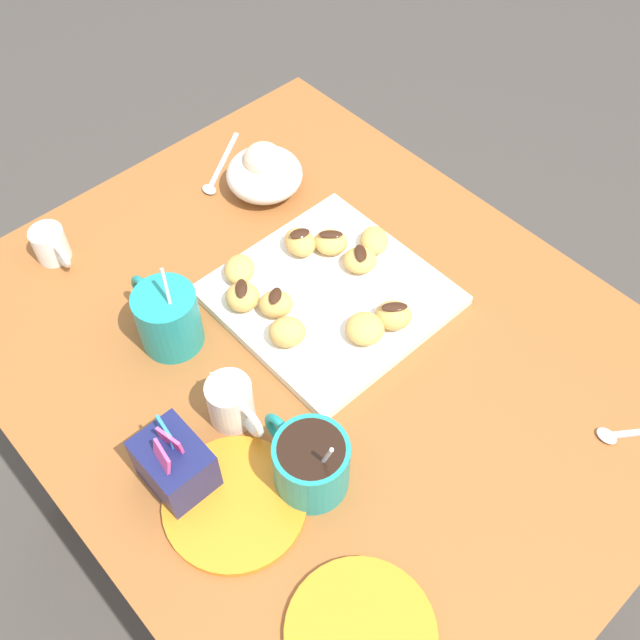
# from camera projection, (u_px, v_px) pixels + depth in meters

# --- Properties ---
(ground_plane) EXTENTS (8.00, 8.00, 0.00)m
(ground_plane) POSITION_uv_depth(u_px,v_px,m) (319.00, 536.00, 1.64)
(ground_plane) COLOR #423D38
(dining_table) EXTENTS (0.99, 0.80, 0.75)m
(dining_table) POSITION_uv_depth(u_px,v_px,m) (319.00, 396.00, 1.15)
(dining_table) COLOR #935628
(dining_table) RESTS_ON ground_plane
(pastry_plate_square) EXTENTS (0.30, 0.30, 0.02)m
(pastry_plate_square) POSITION_uv_depth(u_px,v_px,m) (330.00, 296.00, 1.08)
(pastry_plate_square) COLOR white
(pastry_plate_square) RESTS_ON dining_table
(coffee_mug_teal_left) EXTENTS (0.13, 0.09, 0.13)m
(coffee_mug_teal_left) POSITION_uv_depth(u_px,v_px,m) (310.00, 462.00, 0.88)
(coffee_mug_teal_left) COLOR teal
(coffee_mug_teal_left) RESTS_ON dining_table
(coffee_mug_teal_right) EXTENTS (0.13, 0.09, 0.15)m
(coffee_mug_teal_right) POSITION_uv_depth(u_px,v_px,m) (167.00, 316.00, 1.00)
(coffee_mug_teal_right) COLOR teal
(coffee_mug_teal_right) RESTS_ON dining_table
(cream_pitcher_white) EXTENTS (0.10, 0.06, 0.07)m
(cream_pitcher_white) POSITION_uv_depth(u_px,v_px,m) (231.00, 401.00, 0.94)
(cream_pitcher_white) COLOR white
(cream_pitcher_white) RESTS_ON dining_table
(sugar_caddy) EXTENTS (0.09, 0.07, 0.11)m
(sugar_caddy) POSITION_uv_depth(u_px,v_px,m) (175.00, 465.00, 0.88)
(sugar_caddy) COLOR #191E51
(sugar_caddy) RESTS_ON dining_table
(ice_cream_bowl) EXTENTS (0.13, 0.13, 0.09)m
(ice_cream_bowl) POSITION_uv_depth(u_px,v_px,m) (264.00, 172.00, 1.20)
(ice_cream_bowl) COLOR white
(ice_cream_bowl) RESTS_ON dining_table
(chocolate_sauce_pitcher) EXTENTS (0.09, 0.05, 0.06)m
(chocolate_sauce_pitcher) POSITION_uv_depth(u_px,v_px,m) (50.00, 243.00, 1.11)
(chocolate_sauce_pitcher) COLOR white
(chocolate_sauce_pitcher) RESTS_ON dining_table
(saucer_orange_left) EXTENTS (0.18, 0.18, 0.01)m
(saucer_orange_left) POSITION_uv_depth(u_px,v_px,m) (235.00, 503.00, 0.89)
(saucer_orange_left) COLOR orange
(saucer_orange_left) RESTS_ON dining_table
(saucer_orange_right) EXTENTS (0.17, 0.17, 0.01)m
(saucer_orange_right) POSITION_uv_depth(u_px,v_px,m) (361.00, 634.00, 0.80)
(saucer_orange_right) COLOR orange
(saucer_orange_right) RESTS_ON dining_table
(loose_spoon_by_plate) EXTENTS (0.10, 0.14, 0.01)m
(loose_spoon_by_plate) POSITION_uv_depth(u_px,v_px,m) (218.00, 171.00, 1.25)
(loose_spoon_by_plate) COLOR silver
(loose_spoon_by_plate) RESTS_ON dining_table
(beignet_0) EXTENTS (0.07, 0.07, 0.03)m
(beignet_0) POSITION_uv_depth(u_px,v_px,m) (360.00, 260.00, 1.09)
(beignet_0) COLOR #DBA351
(beignet_0) RESTS_ON pastry_plate_square
(chocolate_drizzle_0) EXTENTS (0.04, 0.03, 0.00)m
(chocolate_drizzle_0) POSITION_uv_depth(u_px,v_px,m) (361.00, 253.00, 1.08)
(chocolate_drizzle_0) COLOR #381E11
(chocolate_drizzle_0) RESTS_ON beignet_0
(beignet_1) EXTENTS (0.07, 0.07, 0.03)m
(beignet_1) POSITION_uv_depth(u_px,v_px,m) (331.00, 242.00, 1.11)
(beignet_1) COLOR #DBA351
(beignet_1) RESTS_ON pastry_plate_square
(chocolate_drizzle_1) EXTENTS (0.04, 0.04, 0.00)m
(chocolate_drizzle_1) POSITION_uv_depth(u_px,v_px,m) (331.00, 234.00, 1.10)
(chocolate_drizzle_1) COLOR #381E11
(chocolate_drizzle_1) RESTS_ON beignet_1
(beignet_2) EXTENTS (0.06, 0.05, 0.04)m
(beignet_2) POSITION_uv_depth(u_px,v_px,m) (300.00, 242.00, 1.11)
(beignet_2) COLOR #DBA351
(beignet_2) RESTS_ON pastry_plate_square
(chocolate_drizzle_2) EXTENTS (0.03, 0.04, 0.00)m
(chocolate_drizzle_2) POSITION_uv_depth(u_px,v_px,m) (300.00, 233.00, 1.10)
(chocolate_drizzle_2) COLOR #381E11
(chocolate_drizzle_2) RESTS_ON beignet_2
(beignet_3) EXTENTS (0.07, 0.07, 0.03)m
(beignet_3) POSITION_uv_depth(u_px,v_px,m) (239.00, 269.00, 1.08)
(beignet_3) COLOR #DBA351
(beignet_3) RESTS_ON pastry_plate_square
(beignet_4) EXTENTS (0.07, 0.07, 0.04)m
(beignet_4) POSITION_uv_depth(u_px,v_px,m) (393.00, 315.00, 1.03)
(beignet_4) COLOR #DBA351
(beignet_4) RESTS_ON pastry_plate_square
(chocolate_drizzle_4) EXTENTS (0.04, 0.04, 0.00)m
(chocolate_drizzle_4) POSITION_uv_depth(u_px,v_px,m) (395.00, 307.00, 1.01)
(chocolate_drizzle_4) COLOR #381E11
(chocolate_drizzle_4) RESTS_ON beignet_4
(beignet_5) EXTENTS (0.07, 0.07, 0.03)m
(beignet_5) POSITION_uv_depth(u_px,v_px,m) (365.00, 328.00, 1.01)
(beignet_5) COLOR #DBA351
(beignet_5) RESTS_ON pastry_plate_square
(beignet_6) EXTENTS (0.07, 0.07, 0.03)m
(beignet_6) POSITION_uv_depth(u_px,v_px,m) (374.00, 240.00, 1.12)
(beignet_6) COLOR #DBA351
(beignet_6) RESTS_ON pastry_plate_square
(beignet_7) EXTENTS (0.07, 0.07, 0.04)m
(beignet_7) POSITION_uv_depth(u_px,v_px,m) (243.00, 297.00, 1.05)
(beignet_7) COLOR #DBA351
(beignet_7) RESTS_ON pastry_plate_square
(chocolate_drizzle_7) EXTENTS (0.04, 0.03, 0.00)m
(chocolate_drizzle_7) POSITION_uv_depth(u_px,v_px,m) (241.00, 288.00, 1.03)
(chocolate_drizzle_7) COLOR #381E11
(chocolate_drizzle_7) RESTS_ON beignet_7
(beignet_8) EXTENTS (0.07, 0.07, 0.04)m
(beignet_8) POSITION_uv_depth(u_px,v_px,m) (287.00, 332.00, 1.01)
(beignet_8) COLOR #DBA351
(beignet_8) RESTS_ON pastry_plate_square
(beignet_9) EXTENTS (0.06, 0.07, 0.03)m
(beignet_9) POSITION_uv_depth(u_px,v_px,m) (276.00, 304.00, 1.04)
(beignet_9) COLOR #DBA351
(beignet_9) RESTS_ON pastry_plate_square
(chocolate_drizzle_9) EXTENTS (0.03, 0.03, 0.00)m
(chocolate_drizzle_9) POSITION_uv_depth(u_px,v_px,m) (275.00, 296.00, 1.02)
(chocolate_drizzle_9) COLOR #381E11
(chocolate_drizzle_9) RESTS_ON beignet_9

